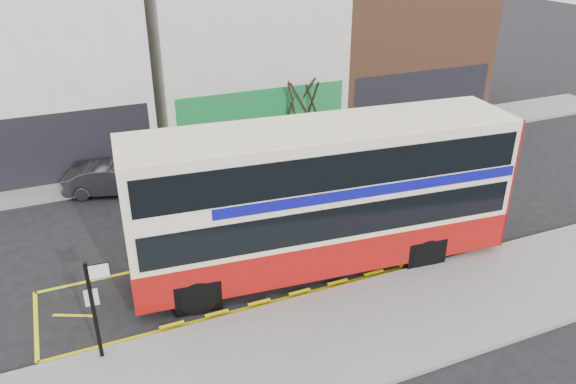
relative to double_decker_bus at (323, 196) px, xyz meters
name	(u,v)px	position (x,y,z in m)	size (l,w,h in m)	color
ground	(286,297)	(-1.78, -1.22, -2.53)	(120.00, 120.00, 0.00)	black
pavement	(320,343)	(-1.78, -3.52, -2.46)	(40.00, 4.00, 0.15)	gray
kerb	(291,302)	(-1.78, -1.59, -2.46)	(40.00, 0.15, 0.15)	gray
far_pavement	(194,163)	(-1.78, 9.78, -2.46)	(50.00, 3.00, 0.15)	gray
road_markings	(267,269)	(-1.78, 0.38, -2.53)	(14.00, 3.40, 0.01)	yellow
terrace_left	(42,42)	(-7.28, 13.77, 2.79)	(8.00, 8.01, 11.80)	white
terrace_green_shop	(234,33)	(1.72, 13.77, 2.54)	(9.00, 8.01, 11.30)	silver
terrace_right	(386,31)	(10.72, 13.77, 2.04)	(9.00, 8.01, 10.30)	brown
double_decker_bus	(323,196)	(0.00, 0.00, 0.00)	(12.24, 3.80, 4.81)	#FFEBC2
bus_stop_post	(95,301)	(-7.14, -1.82, -0.67)	(0.70, 0.15, 2.83)	black
car_grey	(113,179)	(-5.56, 8.16, -1.89)	(1.36, 3.89, 1.28)	#3D3E44
car_white	(398,137)	(7.86, 7.56, -1.83)	(1.97, 4.84, 1.40)	silver
street_tree_right	(303,90)	(3.54, 9.34, 0.55)	(2.10, 2.10, 4.53)	#341F17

